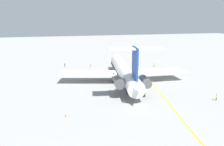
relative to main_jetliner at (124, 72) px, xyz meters
name	(u,v)px	position (x,y,z in m)	size (l,w,h in m)	color
ground	(141,76)	(6.43, -8.53, -3.75)	(397.19, 397.19, 0.00)	gray
main_jetliner	(124,72)	(0.00, 0.00, 0.00)	(46.99, 41.76, 13.73)	white
ground_crew_near_nose	(154,64)	(20.72, -20.72, -2.65)	(0.35, 0.32, 1.73)	black
ground_crew_near_tail	(65,65)	(29.81, 16.72, -2.59)	(0.45, 0.29, 1.82)	black
ground_crew_portside	(91,64)	(27.51, 5.91, -2.68)	(0.38, 0.27, 1.68)	black
ground_crew_starboard	(217,96)	(-21.99, -17.34, -2.61)	(0.29, 0.43, 1.79)	black
safety_cone_nose	(161,65)	(20.84, -24.07, -3.47)	(0.40, 0.40, 0.55)	#EA590F
safety_cone_wingtip	(66,115)	(-21.38, 20.53, -3.47)	(0.40, 0.40, 0.55)	#EA590F
taxiway_centreline	(149,80)	(1.30, -9.45, -3.74)	(109.58, 0.36, 0.01)	gold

